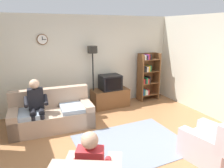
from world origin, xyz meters
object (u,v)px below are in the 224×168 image
(couch, at_px, (52,115))
(person_in_left_armchair, at_px, (92,164))
(bookshelf, at_px, (147,76))
(armchair_near_bookshelf, at_px, (212,145))
(person_on_couch, at_px, (36,103))
(tv, at_px, (110,82))
(floor_lamp, at_px, (93,60))
(tv_stand, at_px, (110,98))

(couch, height_order, person_in_left_armchair, person_in_left_armchair)
(bookshelf, bearing_deg, armchair_near_bookshelf, -103.40)
(bookshelf, height_order, armchair_near_bookshelf, bookshelf)
(person_on_couch, bearing_deg, bookshelf, 13.41)
(tv, relative_size, floor_lamp, 0.32)
(tv, height_order, floor_lamp, floor_lamp)
(tv, xyz_separation_m, person_on_couch, (-2.18, -0.75, -0.07))
(floor_lamp, distance_m, person_in_left_armchair, 3.64)
(person_on_couch, distance_m, person_in_left_armchair, 2.49)
(tv_stand, bearing_deg, bookshelf, 2.94)
(armchair_near_bookshelf, bearing_deg, bookshelf, 76.60)
(armchair_near_bookshelf, xyz_separation_m, person_in_left_armchair, (-2.31, -0.00, 0.32))
(floor_lamp, relative_size, person_on_couch, 1.49)
(floor_lamp, bearing_deg, armchair_near_bookshelf, -72.07)
(couch, bearing_deg, floor_lamp, 29.63)
(tv_stand, distance_m, person_on_couch, 2.35)
(floor_lamp, distance_m, person_on_couch, 2.04)
(person_on_couch, bearing_deg, person_in_left_armchair, -79.56)
(couch, relative_size, tv_stand, 1.78)
(bookshelf, bearing_deg, tv, -176.04)
(tv, relative_size, person_in_left_armchair, 0.54)
(couch, bearing_deg, person_in_left_armchair, -87.50)
(couch, distance_m, bookshelf, 3.32)
(tv_stand, bearing_deg, person_on_couch, -160.42)
(person_on_couch, bearing_deg, couch, 17.94)
(couch, relative_size, tv, 3.26)
(couch, height_order, floor_lamp, floor_lamp)
(bookshelf, xyz_separation_m, floor_lamp, (-1.86, 0.03, 0.64))
(tv, distance_m, floor_lamp, 0.85)
(bookshelf, height_order, person_in_left_armchair, bookshelf)
(person_on_couch, relative_size, person_in_left_armchair, 1.11)
(couch, bearing_deg, armchair_near_bookshelf, -46.62)
(bookshelf, xyz_separation_m, person_on_couch, (-3.54, -0.84, -0.11))
(floor_lamp, relative_size, person_in_left_armchair, 1.65)
(tv_stand, distance_m, tv, 0.50)
(floor_lamp, distance_m, armchair_near_bookshelf, 3.68)
(person_in_left_armchair, bearing_deg, floor_lamp, 69.67)
(couch, xyz_separation_m, tv, (1.84, 0.64, 0.46))
(armchair_near_bookshelf, relative_size, person_on_couch, 0.81)
(armchair_near_bookshelf, bearing_deg, couch, 133.38)
(couch, bearing_deg, tv_stand, 19.88)
(couch, height_order, bookshelf, bookshelf)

